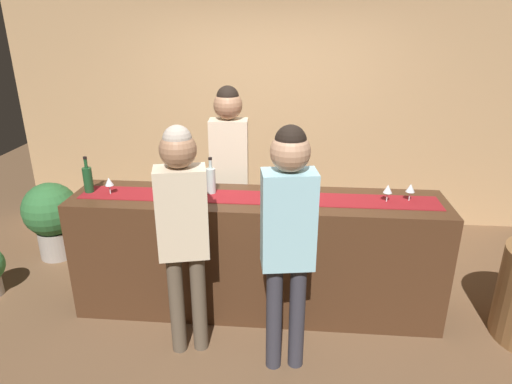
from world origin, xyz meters
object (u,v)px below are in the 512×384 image
(wine_glass_far_end, at_px, (109,182))
(potted_plant_tall, at_px, (52,215))
(wine_bottle_clear, at_px, (211,180))
(wine_glass_near_customer, at_px, (410,188))
(customer_browsing, at_px, (182,220))
(customer_sipping, at_px, (288,227))
(bartender, at_px, (229,161))
(wine_glass_mid_counter, at_px, (388,189))
(wine_bottle_green, at_px, (88,179))
(wine_bottle_amber, at_px, (179,180))

(wine_glass_far_end, bearing_deg, potted_plant_tall, 143.42)
(wine_glass_far_end, bearing_deg, wine_bottle_clear, 6.94)
(wine_glass_near_customer, bearing_deg, customer_browsing, -159.61)
(customer_sipping, xyz_separation_m, potted_plant_tall, (-2.41, 1.38, -0.63))
(customer_browsing, bearing_deg, bartender, 68.94)
(wine_glass_near_customer, relative_size, wine_glass_mid_counter, 1.00)
(wine_glass_near_customer, height_order, wine_glass_mid_counter, same)
(wine_glass_mid_counter, relative_size, customer_browsing, 0.08)
(wine_glass_far_end, xyz_separation_m, potted_plant_tall, (-0.98, 0.73, -0.66))
(wine_glass_near_customer, bearing_deg, customer_sipping, -142.02)
(wine_glass_far_end, distance_m, customer_sipping, 1.58)
(wine_bottle_clear, distance_m, wine_glass_mid_counter, 1.38)
(customer_sipping, bearing_deg, customer_browsing, 161.89)
(wine_glass_near_customer, distance_m, customer_sipping, 1.17)
(wine_bottle_green, distance_m, potted_plant_tall, 1.24)
(wine_bottle_amber, bearing_deg, potted_plant_tall, 157.13)
(wine_bottle_green, distance_m, customer_browsing, 1.08)
(wine_bottle_green, distance_m, bartender, 1.21)
(wine_bottle_green, height_order, wine_glass_near_customer, wine_bottle_green)
(wine_glass_near_customer, xyz_separation_m, bartender, (-1.48, 0.54, 0.01))
(wine_glass_near_customer, bearing_deg, wine_bottle_clear, 178.82)
(wine_bottle_amber, bearing_deg, customer_browsing, -74.46)
(bartender, distance_m, potted_plant_tall, 1.97)
(wine_bottle_green, relative_size, customer_sipping, 0.17)
(wine_bottle_green, relative_size, wine_bottle_amber, 1.00)
(customer_sipping, bearing_deg, wine_bottle_clear, 120.92)
(customer_sipping, bearing_deg, potted_plant_tall, 141.04)
(wine_glass_near_customer, distance_m, potted_plant_tall, 3.46)
(wine_glass_far_end, relative_size, potted_plant_tall, 0.18)
(wine_bottle_amber, distance_m, customer_sipping, 1.15)
(wine_glass_near_customer, relative_size, customer_sipping, 0.08)
(wine_glass_far_end, xyz_separation_m, customer_sipping, (1.44, -0.65, -0.02))
(wine_glass_mid_counter, bearing_deg, wine_bottle_clear, 177.14)
(wine_glass_mid_counter, height_order, wine_glass_far_end, same)
(wine_bottle_amber, bearing_deg, customer_sipping, -39.62)
(wine_bottle_clear, bearing_deg, wine_bottle_green, -176.33)
(customer_sipping, relative_size, customer_browsing, 1.02)
(customer_sipping, relative_size, potted_plant_tall, 2.19)
(potted_plant_tall, bearing_deg, customer_sipping, -29.72)
(wine_glass_mid_counter, bearing_deg, wine_bottle_green, 179.87)
(wine_glass_mid_counter, xyz_separation_m, potted_plant_tall, (-3.16, 0.70, -0.66))
(wine_bottle_clear, height_order, wine_glass_far_end, wine_bottle_clear)
(wine_bottle_amber, bearing_deg, wine_bottle_green, -176.40)
(wine_bottle_amber, height_order, wine_glass_mid_counter, wine_bottle_amber)
(wine_glass_mid_counter, xyz_separation_m, wine_glass_far_end, (-2.18, -0.03, 0.00))
(bartender, bearing_deg, wine_bottle_clear, 77.90)
(wine_bottle_clear, bearing_deg, wine_glass_far_end, -173.06)
(wine_glass_mid_counter, height_order, customer_browsing, customer_browsing)
(wine_glass_near_customer, bearing_deg, potted_plant_tall, 168.81)
(customer_sipping, height_order, customer_browsing, customer_sipping)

